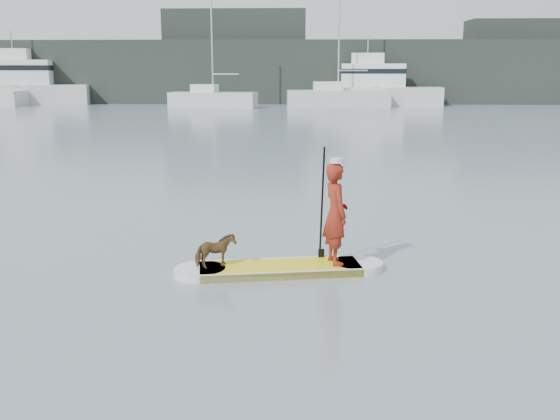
{
  "coord_description": "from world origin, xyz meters",
  "views": [
    {
      "loc": [
        -3.28,
        -10.23,
        3.08
      ],
      "look_at": [
        -3.61,
        -0.91,
        1.0
      ],
      "focal_mm": 40.0,
      "sensor_mm": 36.0,
      "label": 1
    }
  ],
  "objects_px": {
    "sailboat_c": "(212,99)",
    "sailboat_d": "(337,97)",
    "motor_yacht_b": "(27,84)",
    "dog": "(215,251)",
    "paddleboard": "(280,268)",
    "motor_yacht_a": "(379,86)",
    "paddler": "(336,214)"
  },
  "relations": [
    {
      "from": "sailboat_c",
      "to": "sailboat_d",
      "type": "bearing_deg",
      "value": 12.94
    },
    {
      "from": "sailboat_d",
      "to": "motor_yacht_b",
      "type": "distance_m",
      "value": 29.23
    },
    {
      "from": "dog",
      "to": "motor_yacht_b",
      "type": "relative_size",
      "value": 0.06
    },
    {
      "from": "paddleboard",
      "to": "motor_yacht_a",
      "type": "distance_m",
      "value": 49.19
    },
    {
      "from": "paddler",
      "to": "sailboat_d",
      "type": "relative_size",
      "value": 0.12
    },
    {
      "from": "sailboat_c",
      "to": "motor_yacht_a",
      "type": "bearing_deg",
      "value": 21.27
    },
    {
      "from": "paddler",
      "to": "sailboat_c",
      "type": "xyz_separation_m",
      "value": [
        -8.26,
        44.69,
        -0.13
      ]
    },
    {
      "from": "paddler",
      "to": "motor_yacht_b",
      "type": "relative_size",
      "value": 0.15
    },
    {
      "from": "sailboat_c",
      "to": "motor_yacht_b",
      "type": "distance_m",
      "value": 18.89
    },
    {
      "from": "sailboat_d",
      "to": "dog",
      "type": "bearing_deg",
      "value": -98.28
    },
    {
      "from": "paddleboard",
      "to": "paddler",
      "type": "distance_m",
      "value": 1.22
    },
    {
      "from": "paddler",
      "to": "sailboat_d",
      "type": "xyz_separation_m",
      "value": [
        2.5,
        45.85,
        0.01
      ]
    },
    {
      "from": "sailboat_d",
      "to": "motor_yacht_a",
      "type": "relative_size",
      "value": 1.24
    },
    {
      "from": "motor_yacht_a",
      "to": "sailboat_c",
      "type": "bearing_deg",
      "value": -161.96
    },
    {
      "from": "dog",
      "to": "motor_yacht_a",
      "type": "bearing_deg",
      "value": -40.57
    },
    {
      "from": "paddleboard",
      "to": "motor_yacht_a",
      "type": "height_order",
      "value": "motor_yacht_a"
    },
    {
      "from": "paddleboard",
      "to": "motor_yacht_a",
      "type": "bearing_deg",
      "value": 72.34
    },
    {
      "from": "sailboat_d",
      "to": "paddleboard",
      "type": "bearing_deg",
      "value": -97.07
    },
    {
      "from": "paddler",
      "to": "paddleboard",
      "type": "bearing_deg",
      "value": 82.92
    },
    {
      "from": "motor_yacht_b",
      "to": "dog",
      "type": "bearing_deg",
      "value": -74.06
    },
    {
      "from": "paddler",
      "to": "sailboat_d",
      "type": "distance_m",
      "value": 45.92
    },
    {
      "from": "paddler",
      "to": "sailboat_c",
      "type": "distance_m",
      "value": 45.45
    },
    {
      "from": "paddler",
      "to": "dog",
      "type": "height_order",
      "value": "paddler"
    },
    {
      "from": "paddler",
      "to": "motor_yacht_a",
      "type": "height_order",
      "value": "motor_yacht_a"
    },
    {
      "from": "sailboat_d",
      "to": "motor_yacht_b",
      "type": "relative_size",
      "value": 1.21
    },
    {
      "from": "paddler",
      "to": "motor_yacht_b",
      "type": "xyz_separation_m",
      "value": [
        -26.47,
        49.59,
        0.99
      ]
    },
    {
      "from": "paddleboard",
      "to": "sailboat_c",
      "type": "distance_m",
      "value": 45.44
    },
    {
      "from": "paddler",
      "to": "dog",
      "type": "xyz_separation_m",
      "value": [
        -1.85,
        -0.3,
        -0.54
      ]
    },
    {
      "from": "sailboat_d",
      "to": "motor_yacht_b",
      "type": "height_order",
      "value": "sailboat_d"
    },
    {
      "from": "motor_yacht_a",
      "to": "sailboat_d",
      "type": "bearing_deg",
      "value": -142.51
    },
    {
      "from": "paddler",
      "to": "sailboat_c",
      "type": "relative_size",
      "value": 0.15
    },
    {
      "from": "sailboat_d",
      "to": "motor_yacht_b",
      "type": "bearing_deg",
      "value": 169.76
    }
  ]
}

